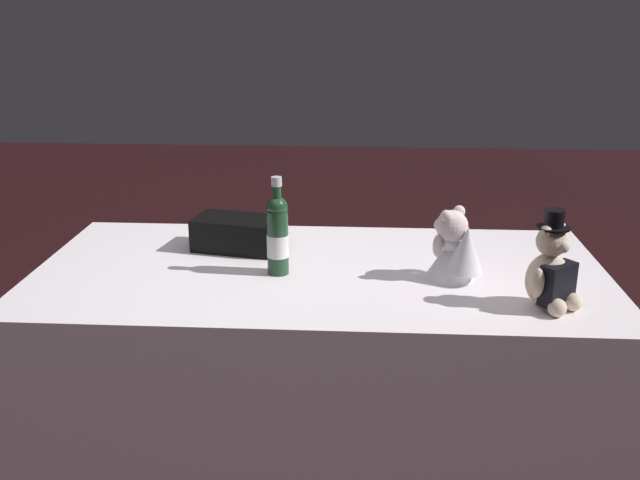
% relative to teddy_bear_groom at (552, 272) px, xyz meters
% --- Properties ---
extents(ground_plane, '(12.00, 12.00, 0.00)m').
position_rel_teddy_bear_groom_xyz_m(ground_plane, '(-0.67, 0.26, -0.90)').
color(ground_plane, black).
extents(reception_table, '(1.86, 0.91, 0.79)m').
position_rel_teddy_bear_groom_xyz_m(reception_table, '(-0.67, 0.26, -0.50)').
color(reception_table, white).
rests_on(reception_table, ground_plane).
extents(teddy_bear_groom, '(0.16, 0.16, 0.29)m').
position_rel_teddy_bear_groom_xyz_m(teddy_bear_groom, '(0.00, 0.00, 0.00)').
color(teddy_bear_groom, beige).
rests_on(teddy_bear_groom, reception_table).
extents(teddy_bear_bride, '(0.21, 0.20, 0.23)m').
position_rel_teddy_bear_groom_xyz_m(teddy_bear_bride, '(-0.25, 0.20, -0.01)').
color(teddy_bear_bride, white).
rests_on(teddy_bear_bride, reception_table).
extents(champagne_bottle, '(0.07, 0.07, 0.32)m').
position_rel_teddy_bear_groom_xyz_m(champagne_bottle, '(-0.80, 0.22, 0.03)').
color(champagne_bottle, '#1E4026').
rests_on(champagne_bottle, reception_table).
extents(signing_pen, '(0.02, 0.15, 0.01)m').
position_rel_teddy_bear_groom_xyz_m(signing_pen, '(-0.14, 0.60, -0.10)').
color(signing_pen, black).
rests_on(signing_pen, reception_table).
extents(gift_case_black, '(0.32, 0.22, 0.11)m').
position_rel_teddy_bear_groom_xyz_m(gift_case_black, '(-0.97, 0.44, -0.05)').
color(gift_case_black, black).
rests_on(gift_case_black, reception_table).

